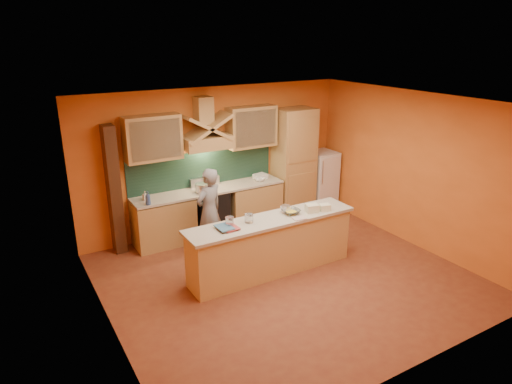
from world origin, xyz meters
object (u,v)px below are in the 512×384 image
person (209,211)px  fridge (321,180)px  mixing_bowl (291,212)px  stove (210,212)px  kitchen_scale (286,209)px

person → fridge: bearing=173.2°
fridge → mixing_bowl: size_ratio=4.52×
fridge → person: bearing=-166.7°
stove → kitchen_scale: 1.94m
person → kitchen_scale: person is taller
fridge → mixing_bowl: fridge is taller
kitchen_scale → mixing_bowl: size_ratio=0.43×
stove → kitchen_scale: size_ratio=7.30×
kitchen_scale → fridge: bearing=28.0°
stove → kitchen_scale: bearing=-72.8°
fridge → mixing_bowl: bearing=-138.3°
fridge → person: (-3.05, -0.72, 0.13)m
person → stove: bearing=-135.9°
fridge → person: size_ratio=0.83×
fridge → person: 3.14m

